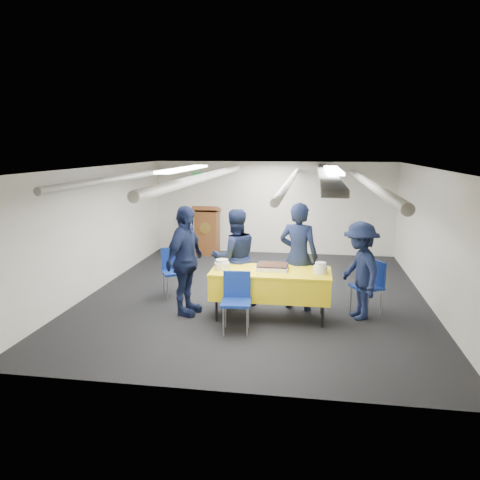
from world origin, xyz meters
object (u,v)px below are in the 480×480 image
object	(u,v)px
sheet_cake	(272,267)
podium	(207,230)
chair_left	(173,267)
sailor_b	(235,257)
serving_table	(271,283)
chair_near	(236,295)
sailor_c	(185,261)
sailor_d	(360,271)
chair_right	(371,281)
sailor_a	(298,256)

from	to	relation	value
sheet_cake	podium	xyz separation A→B (m)	(-1.99, 4.10, -0.20)
chair_left	sailor_b	size ratio (longest dim) A/B	0.53
serving_table	chair_near	distance (m)	0.74
sailor_c	sailor_d	xyz separation A→B (m)	(2.73, 0.23, -0.11)
serving_table	chair_right	bearing A→B (deg)	15.96
sailor_a	chair_right	bearing A→B (deg)	-166.48
podium	sailor_c	bearing A→B (deg)	-81.81
podium	sailor_b	xyz separation A→B (m)	(1.31, -3.62, 0.21)
chair_right	podium	bearing A→B (deg)	133.65
serving_table	chair_right	distance (m)	1.64
podium	sailor_c	distance (m)	4.26
chair_right	serving_table	bearing A→B (deg)	-164.04
serving_table	sailor_b	size ratio (longest dim) A/B	1.13
sailor_a	sailor_c	world-z (taller)	sailor_a
podium	sheet_cake	bearing A→B (deg)	-64.14
sailor_d	sheet_cake	bearing A→B (deg)	-103.89
sailor_b	chair_right	bearing A→B (deg)	152.93
sailor_a	sailor_d	xyz separation A→B (m)	(0.96, -0.30, -0.12)
chair_near	podium	bearing A→B (deg)	107.72
chair_near	sailor_b	size ratio (longest dim) A/B	0.53
sheet_cake	sailor_d	distance (m)	1.36
chair_right	sheet_cake	bearing A→B (deg)	-166.37
serving_table	sheet_cake	distance (m)	0.26
sailor_a	sailor_b	bearing A→B (deg)	12.59
chair_left	sailor_c	xyz separation A→B (m)	(0.48, -0.90, 0.35)
serving_table	chair_right	xyz separation A→B (m)	(1.58, 0.45, -0.03)
chair_right	sailor_b	size ratio (longest dim) A/B	0.53
chair_near	chair_left	size ratio (longest dim) A/B	1.00
serving_table	sailor_c	distance (m)	1.40
chair_right	chair_left	bearing A→B (deg)	173.05
sheet_cake	sailor_a	bearing A→B (deg)	47.40
sailor_d	sailor_a	bearing A→B (deg)	-126.35
chair_near	chair_right	bearing A→B (deg)	27.16
serving_table	podium	distance (m)	4.61
sheet_cake	chair_near	world-z (taller)	chair_near
sailor_c	sailor_d	world-z (taller)	sailor_c
podium	sailor_a	world-z (taller)	sailor_a
chair_right	sailor_b	xyz separation A→B (m)	(-2.24, 0.10, 0.29)
sheet_cake	sailor_b	xyz separation A→B (m)	(-0.68, 0.48, 0.01)
sailor_b	podium	bearing A→B (deg)	-94.71
sheet_cake	sailor_b	distance (m)	0.83
podium	chair_near	xyz separation A→B (m)	(1.52, -4.76, -0.08)
podium	sailor_d	size ratio (longest dim) A/B	0.81
podium	chair_right	world-z (taller)	podium
chair_right	sailor_d	size ratio (longest dim) A/B	0.56
chair_near	sailor_c	world-z (taller)	sailor_c
sheet_cake	chair_left	distance (m)	2.04
sailor_d	chair_left	bearing A→B (deg)	-120.93
podium	chair_near	size ratio (longest dim) A/B	1.44
podium	sailor_d	bearing A→B (deg)	-50.01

